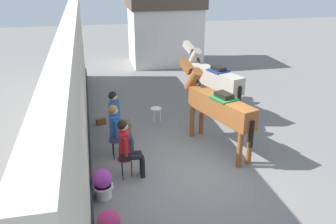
# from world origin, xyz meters

# --- Properties ---
(ground_plane) EXTENTS (40.00, 40.00, 0.00)m
(ground_plane) POSITION_xyz_m (0.00, 3.00, 0.00)
(ground_plane) COLOR slate
(pub_facade_wall) EXTENTS (0.34, 14.00, 3.40)m
(pub_facade_wall) POSITION_xyz_m (-2.55, 1.50, 1.54)
(pub_facade_wall) COLOR beige
(pub_facade_wall) RESTS_ON ground_plane
(distant_cottage) EXTENTS (3.40, 2.60, 3.50)m
(distant_cottage) POSITION_xyz_m (1.40, 10.04, 1.80)
(distant_cottage) COLOR silver
(distant_cottage) RESTS_ON ground_plane
(seated_visitor_near) EXTENTS (0.61, 0.49, 1.39)m
(seated_visitor_near) POSITION_xyz_m (-1.55, 0.13, 0.78)
(seated_visitor_near) COLOR red
(seated_visitor_near) RESTS_ON ground_plane
(seated_visitor_middle) EXTENTS (0.61, 0.49, 1.39)m
(seated_visitor_middle) POSITION_xyz_m (-1.67, 1.10, 0.78)
(seated_visitor_middle) COLOR #194C99
(seated_visitor_middle) RESTS_ON ground_plane
(seated_visitor_far) EXTENTS (0.61, 0.48, 1.39)m
(seated_visitor_far) POSITION_xyz_m (-1.61, 2.04, 0.78)
(seated_visitor_far) COLOR gold
(seated_visitor_far) RESTS_ON ground_plane
(saddled_horse_near) EXTENTS (1.22, 2.88, 2.06)m
(saddled_horse_near) POSITION_xyz_m (0.84, 1.09, 1.16)
(saddled_horse_near) COLOR brown
(saddled_horse_near) RESTS_ON ground_plane
(saddled_horse_far) EXTENTS (1.20, 2.89, 2.06)m
(saddled_horse_far) POSITION_xyz_m (1.56, 3.46, 1.16)
(saddled_horse_far) COLOR #B2A899
(saddled_horse_far) RESTS_ON ground_plane
(flower_planter_inner_near) EXTENTS (0.43, 0.43, 0.64)m
(flower_planter_inner_near) POSITION_xyz_m (-2.14, -0.54, 0.33)
(flower_planter_inner_near) COLOR beige
(flower_planter_inner_near) RESTS_ON ground_plane
(spare_stool_white) EXTENTS (0.32, 0.32, 0.46)m
(spare_stool_white) POSITION_xyz_m (-0.37, 3.00, 0.40)
(spare_stool_white) COLOR white
(spare_stool_white) RESTS_ON ground_plane
(satchel_bag) EXTENTS (0.30, 0.21, 0.20)m
(satchel_bag) POSITION_xyz_m (-2.01, 3.19, 0.10)
(satchel_bag) COLOR brown
(satchel_bag) RESTS_ON ground_plane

